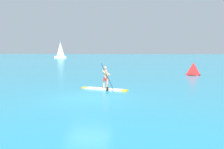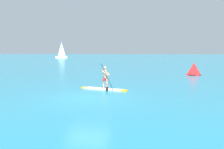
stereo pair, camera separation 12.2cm
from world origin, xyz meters
TOP-DOWN VIEW (x-y plane):
  - ground at (0.00, 0.00)m, footprint 440.00×440.00m
  - paddleboarder_mid_center at (0.45, 3.02)m, footprint 3.51×1.39m
  - race_marker_buoy at (8.88, 14.32)m, footprint 1.77×1.77m
  - sailboat_left_horizon at (-29.17, 72.45)m, footprint 4.69×1.37m

SIDE VIEW (x-z plane):
  - ground at x=0.00m, z-range 0.00..0.00m
  - paddleboarder_mid_center at x=0.45m, z-range -0.62..1.34m
  - race_marker_buoy at x=8.88m, z-range -0.07..1.37m
  - sailboat_left_horizon at x=-29.17m, z-range -2.51..4.45m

